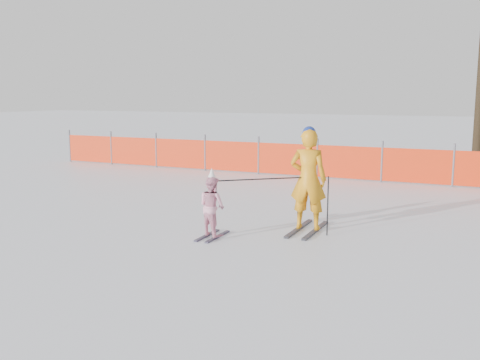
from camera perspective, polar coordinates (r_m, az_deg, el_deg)
name	(u,v)px	position (r m, az deg, el deg)	size (l,w,h in m)	color
ground	(229,237)	(9.98, -1.20, -6.09)	(120.00, 120.00, 0.00)	white
adult	(308,179)	(10.33, 7.29, 0.11)	(0.75, 1.51, 2.03)	black
child	(212,206)	(9.87, -3.00, -2.74)	(0.66, 0.90, 1.29)	black
ski_poles	(288,190)	(10.03, 5.16, -1.07)	(1.84, 1.05, 1.12)	black
safety_fence	(252,157)	(17.75, 1.27, 2.46)	(15.69, 0.06, 1.25)	#595960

